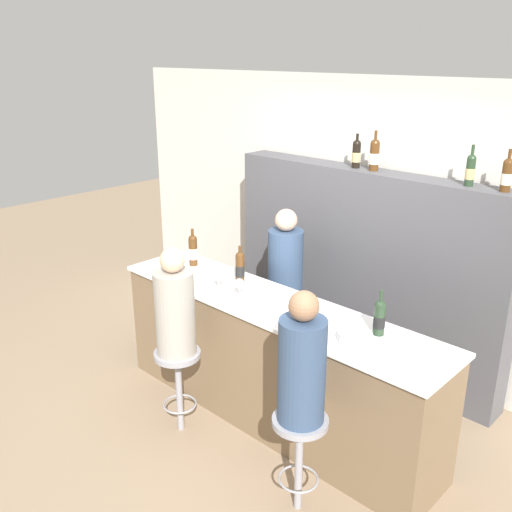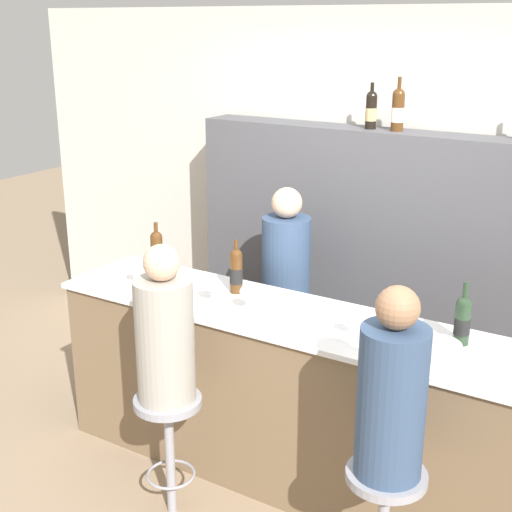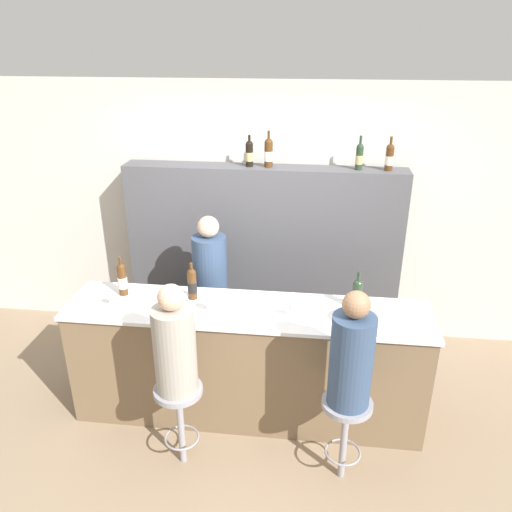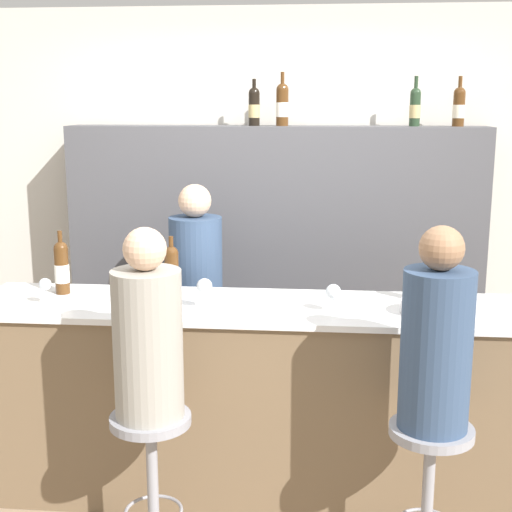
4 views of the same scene
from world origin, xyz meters
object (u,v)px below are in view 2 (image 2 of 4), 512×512
object	(u,v)px
wine_glass_3	(352,319)
bar_stool_right	(385,502)
wine_bottle_backbar_0	(371,109)
guest_seated_left	(165,334)
metal_bowl	(437,350)
bartender	(285,311)
wine_bottle_counter_1	(236,270)
wine_bottle_counter_2	(463,320)
wine_bottle_counter_0	(157,253)
wine_glass_2	(247,293)
guest_seated_right	(392,394)
wine_bottle_backbar_1	(398,109)
wine_glass_0	(133,269)
bar_stool_left	(169,424)
wine_glass_1	(211,285)

from	to	relation	value
wine_glass_3	bar_stool_right	bearing A→B (deg)	-51.09
wine_bottle_backbar_0	guest_seated_left	world-z (taller)	wine_bottle_backbar_0
wine_bottle_backbar_0	metal_bowl	size ratio (longest dim) A/B	1.31
wine_bottle_backbar_0	bartender	bearing A→B (deg)	-117.13
wine_bottle_counter_1	guest_seated_left	distance (m)	0.72
wine_bottle_counter_2	wine_bottle_counter_0	bearing A→B (deg)	-180.00
wine_bottle_counter_2	wine_glass_2	xyz separation A→B (m)	(-1.10, -0.21, -0.02)
wine_bottle_counter_0	wine_glass_3	xyz separation A→B (m)	(1.40, -0.21, -0.05)
wine_glass_2	guest_seated_right	bearing A→B (deg)	-26.20
bartender	wine_bottle_backbar_1	bearing A→B (deg)	50.37
wine_bottle_backbar_1	wine_glass_0	size ratio (longest dim) A/B	2.50
metal_bowl	bartender	bearing A→B (deg)	149.24
wine_bottle_backbar_1	wine_bottle_backbar_0	bearing A→B (deg)	180.00
bartender	wine_bottle_counter_1	bearing A→B (deg)	-93.34
bar_stool_left	guest_seated_left	distance (m)	0.51
wine_bottle_counter_1	bartender	bearing A→B (deg)	86.66
wine_bottle_backbar_0	wine_glass_1	size ratio (longest dim) A/B	1.94
wine_glass_2	metal_bowl	distance (m)	1.05
bar_stool_right	guest_seated_right	xyz separation A→B (m)	(-0.00, 0.00, 0.53)
wine_bottle_counter_0	metal_bowl	world-z (taller)	wine_bottle_counter_0
wine_glass_3	metal_bowl	bearing A→B (deg)	1.49
guest_seated_left	guest_seated_right	distance (m)	1.18
guest_seated_left	wine_bottle_counter_0	bearing A→B (deg)	131.27
wine_glass_1	wine_glass_3	world-z (taller)	wine_glass_1
bar_stool_right	wine_glass_0	bearing A→B (deg)	164.50
wine_bottle_backbar_1	bar_stool_right	xyz separation A→B (m)	(0.73, -1.81, -1.45)
wine_glass_0	wine_glass_2	size ratio (longest dim) A/B	0.88
wine_bottle_counter_2	guest_seated_left	xyz separation A→B (m)	(-1.26, -0.71, -0.10)
metal_bowl	guest_seated_left	world-z (taller)	guest_seated_left
wine_glass_0	bar_stool_right	distance (m)	1.98
wine_bottle_counter_1	bar_stool_right	bearing A→B (deg)	-30.14
wine_glass_0	bar_stool_right	xyz separation A→B (m)	(1.82, -0.50, -0.58)
wine_bottle_backbar_0	wine_glass_1	bearing A→B (deg)	-104.98
wine_bottle_counter_1	bartender	distance (m)	0.69
wine_bottle_counter_1	wine_glass_0	distance (m)	0.63
wine_bottle_backbar_1	wine_glass_3	bearing A→B (deg)	-76.10
wine_bottle_backbar_0	guest_seated_right	size ratio (longest dim) A/B	0.35
wine_bottle_counter_1	bar_stool_right	xyz separation A→B (m)	(1.23, -0.71, -0.62)
wine_bottle_counter_2	wine_bottle_backbar_0	size ratio (longest dim) A/B	1.09
wine_bottle_counter_1	wine_bottle_counter_0	bearing A→B (deg)	180.00
wine_bottle_counter_2	bar_stool_right	xyz separation A→B (m)	(-0.07, -0.71, -0.61)
wine_bottle_counter_2	wine_glass_1	world-z (taller)	wine_bottle_counter_2
wine_bottle_counter_1	bar_stool_left	world-z (taller)	wine_bottle_counter_1
wine_bottle_counter_2	guest_seated_left	bearing A→B (deg)	-150.43
wine_glass_1	bar_stool_left	distance (m)	0.78
bar_stool_left	wine_bottle_counter_1	bearing A→B (deg)	93.64
bar_stool_left	guest_seated_right	distance (m)	1.30
wine_bottle_backbar_0	wine_glass_0	world-z (taller)	wine_bottle_backbar_0
wine_bottle_backbar_0	wine_glass_0	xyz separation A→B (m)	(-0.91, -1.30, -0.86)
wine_bottle_backbar_1	wine_glass_1	bearing A→B (deg)	-112.03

